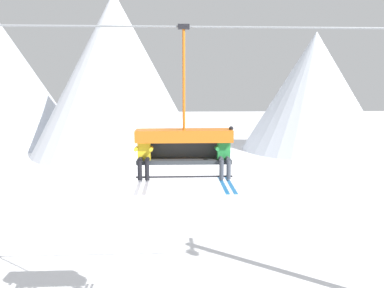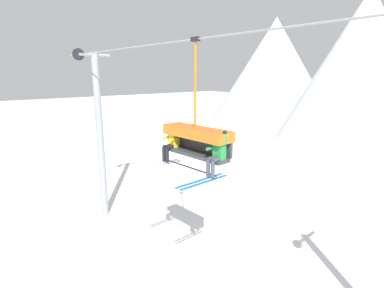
{
  "view_description": "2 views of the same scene",
  "coord_description": "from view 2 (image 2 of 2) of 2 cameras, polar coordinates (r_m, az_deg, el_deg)",
  "views": [
    {
      "loc": [
        -0.58,
        -10.11,
        7.06
      ],
      "look_at": [
        -0.14,
        -0.63,
        5.63
      ],
      "focal_mm": 35.0,
      "sensor_mm": 36.0,
      "label": 1
    },
    {
      "loc": [
        6.06,
        -6.72,
        7.52
      ],
      "look_at": [
        -0.64,
        -0.66,
        5.45
      ],
      "focal_mm": 28.0,
      "sensor_mm": 36.0,
      "label": 2
    }
  ],
  "objects": [
    {
      "name": "mountain_peak_west",
      "position": [
        53.57,
        15.33,
        13.41
      ],
      "size": [
        20.52,
        20.52,
        16.81
      ],
      "color": "silver",
      "rests_on": "ground_plane"
    },
    {
      "name": "mountain_peak_central",
      "position": [
        39.76,
        29.75,
        12.61
      ],
      "size": [
        18.05,
        18.05,
        16.92
      ],
      "color": "white",
      "rests_on": "ground_plane"
    },
    {
      "name": "lift_tower_near",
      "position": [
        16.35,
        -17.19,
        1.89
      ],
      "size": [
        0.36,
        1.88,
        8.79
      ],
      "color": "gray",
      "rests_on": "ground_plane"
    },
    {
      "name": "lift_cable",
      "position": [
        8.77,
        0.7,
        19.36
      ],
      "size": [
        18.44,
        0.05,
        0.05
      ],
      "color": "gray"
    },
    {
      "name": "chairlift_chair",
      "position": [
        8.95,
        0.95,
        1.46
      ],
      "size": [
        2.43,
        0.74,
        3.71
      ],
      "color": "#33383D"
    },
    {
      "name": "skier_yellow",
      "position": [
        9.62,
        -4.09,
        0.29
      ],
      "size": [
        0.46,
        1.7,
        1.23
      ],
      "color": "yellow"
    },
    {
      "name": "skier_green",
      "position": [
        8.18,
        4.65,
        -1.84
      ],
      "size": [
        0.48,
        1.7,
        1.34
      ],
      "color": "#23843D"
    }
  ]
}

